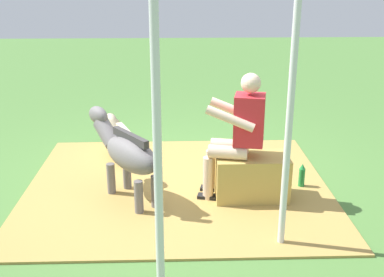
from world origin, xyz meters
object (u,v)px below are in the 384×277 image
tent_pole_mid (158,166)px  pony_standing (127,152)px  person_seated (237,131)px  tent_pole_left (289,128)px  soda_bottle (302,176)px  pony_lying (124,144)px  hay_bale (251,178)px

tent_pole_mid → pony_standing: bearing=-77.0°
person_seated → tent_pole_left: tent_pole_left is taller
soda_bottle → pony_lying: bearing=-25.3°
hay_bale → pony_lying: bearing=-40.1°
pony_standing → tent_pole_mid: bearing=103.0°
soda_bottle → pony_standing: bearing=5.9°
person_seated → pony_standing: (1.15, -0.03, -0.23)m
tent_pole_left → soda_bottle: bearing=-112.4°
pony_lying → soda_bottle: 2.31m
soda_bottle → tent_pole_left: tent_pole_left is taller
pony_lying → soda_bottle: size_ratio=4.58×
hay_bale → tent_pole_mid: 2.08m
person_seated → tent_pole_left: bearing=108.1°
tent_pole_left → person_seated: bearing=-71.9°
hay_bale → pony_lying: hay_bale is taller
pony_standing → tent_pole_mid: tent_pole_mid is taller
pony_standing → pony_lying: size_ratio=0.86×
pony_standing → pony_lying: (0.17, -1.19, -0.35)m
soda_bottle → hay_bale: bearing=22.7°
pony_lying → hay_bale: bearing=139.9°
hay_bale → pony_lying: (1.48, -1.24, -0.06)m
pony_standing → pony_lying: 1.25m
pony_standing → soda_bottle: size_ratio=3.95×
person_seated → pony_lying: size_ratio=1.02×
tent_pole_left → pony_lying: bearing=-52.9°
hay_bale → pony_standing: (1.31, -0.06, 0.29)m
hay_bale → tent_pole_left: size_ratio=0.35×
hay_bale → tent_pole_mid: (0.91, 1.66, 0.86)m
pony_standing → tent_pole_left: tent_pole_left is taller
pony_standing → soda_bottle: bearing=-174.1°
pony_lying → tent_pole_left: tent_pole_left is taller
tent_pole_left → tent_pole_mid: same height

